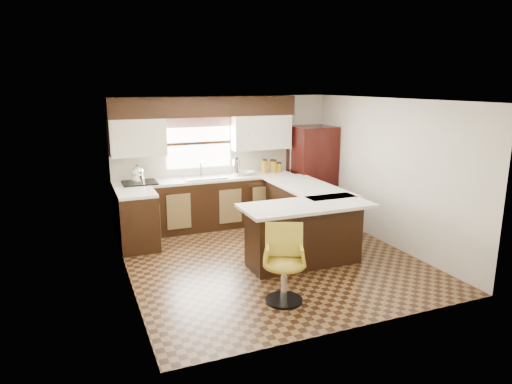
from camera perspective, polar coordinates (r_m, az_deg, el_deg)
name	(u,v)px	position (r m, az deg, el deg)	size (l,w,h in m)	color
floor	(271,259)	(7.07, 1.86, -8.37)	(4.40, 4.40, 0.00)	#49301A
ceiling	(272,100)	(6.57, 2.02, 11.45)	(4.40, 4.40, 0.00)	silver
wall_back	(224,160)	(8.74, -3.97, 4.01)	(4.40, 4.40, 0.00)	beige
wall_front	(358,224)	(4.86, 12.58, -3.96)	(4.40, 4.40, 0.00)	beige
wall_left	(124,196)	(6.19, -16.12, -0.43)	(4.40, 4.40, 0.00)	beige
wall_right	(388,172)	(7.80, 16.18, 2.36)	(4.40, 4.40, 0.00)	beige
base_cab_back	(207,204)	(8.49, -6.13, -1.50)	(3.30, 0.60, 0.90)	black
base_cab_left	(138,222)	(7.61, -14.57, -3.62)	(0.60, 0.70, 0.90)	black
counter_back	(206,179)	(8.38, -6.21, 1.62)	(3.30, 0.60, 0.04)	silver
counter_left	(136,193)	(7.49, -14.78, -0.16)	(0.60, 0.70, 0.04)	silver
soffit	(205,107)	(8.35, -6.35, 10.57)	(3.40, 0.35, 0.36)	black
upper_cab_left	(137,137)	(8.14, -14.59, 6.61)	(0.94, 0.35, 0.64)	beige
upper_cab_right	(261,132)	(8.74, 0.61, 7.48)	(1.14, 0.35, 0.64)	beige
window_pane	(199,143)	(8.53, -7.17, 6.08)	(1.20, 0.02, 0.90)	white
valance	(199,122)	(8.45, -7.18, 8.67)	(1.30, 0.06, 0.18)	#D19B93
sink	(204,177)	(8.34, -6.51, 1.82)	(0.75, 0.45, 0.03)	#B2B2B7
dishwasher	(263,203)	(8.55, 0.85, -1.44)	(0.58, 0.03, 0.78)	black
cooktop	(140,183)	(8.11, -14.35, 1.14)	(0.58, 0.50, 0.03)	black
peninsula_long	(304,214)	(7.84, 6.05, -2.77)	(0.60, 1.95, 0.90)	black
peninsula_return	(304,235)	(6.78, 6.01, -5.37)	(1.65, 0.60, 0.90)	black
counter_pen_long	(308,187)	(7.74, 6.46, 0.63)	(0.84, 1.95, 0.04)	silver
counter_pen_return	(306,206)	(6.56, 6.32, -1.71)	(1.89, 0.84, 0.04)	silver
refrigerator	(312,172)	(9.11, 6.99, 2.47)	(0.78, 0.75, 1.82)	black
bar_chair	(284,265)	(5.61, 3.57, -9.12)	(0.51, 0.51, 0.96)	#B29828
kettle	(138,174)	(8.08, -14.57, 2.25)	(0.22, 0.22, 0.30)	silver
percolator	(237,167)	(8.52, -2.44, 3.10)	(0.13, 0.13, 0.31)	silver
mixing_bowl	(247,173)	(8.62, -1.09, 2.41)	(0.27, 0.27, 0.07)	white
canister_large	(264,167)	(8.75, 1.06, 3.16)	(0.12, 0.12, 0.24)	olive
canister_med	(273,167)	(8.83, 2.15, 3.16)	(0.14, 0.14, 0.22)	olive
canister_small	(279,168)	(8.88, 2.84, 3.04)	(0.12, 0.12, 0.16)	olive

